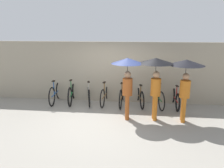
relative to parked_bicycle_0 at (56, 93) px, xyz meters
The scene contains 13 objects.
ground_plane 2.88m from the parked_bicycle_0, 33.97° to the right, with size 30.00×30.00×0.00m, color gray.
back_wall 2.54m from the parked_bicycle_0, ahead, with size 12.76×0.12×2.43m.
parked_bicycle_0 is the anchor object (origin of this frame).
parked_bicycle_1 0.68m from the parked_bicycle_0, ahead, with size 0.44×1.72×1.08m.
parked_bicycle_2 1.36m from the parked_bicycle_0, ahead, with size 0.58×1.66×1.01m.
parked_bicycle_3 2.03m from the parked_bicycle_0, ahead, with size 0.44×1.74×1.05m.
parked_bicycle_4 2.71m from the parked_bicycle_0, ahead, with size 0.44×1.80×1.07m.
parked_bicycle_5 3.38m from the parked_bicycle_0, ahead, with size 0.48×1.64×1.05m.
parked_bicycle_6 4.06m from the parked_bicycle_0, ahead, with size 0.53×1.79×1.10m.
parked_bicycle_7 4.74m from the parked_bicycle_0, ahead, with size 0.44×1.67×1.00m.
pedestrian_leading 3.44m from the parked_bicycle_0, 23.39° to the right, with size 1.06×1.06×2.02m.
pedestrian_center 4.24m from the parked_bicycle_0, 17.76° to the right, with size 1.15×1.15×2.03m.
pedestrian_trailing 5.09m from the parked_bicycle_0, 15.06° to the right, with size 1.12×1.12×2.00m.
Camera 1 is at (0.86, -6.57, 2.94)m, focal length 35.00 mm.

